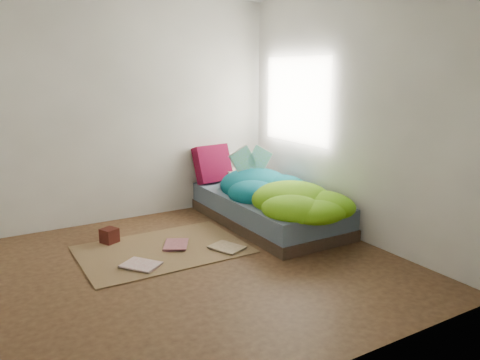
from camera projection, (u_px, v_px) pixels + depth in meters
name	position (u px, v px, depth m)	size (l,w,h in m)	color
ground	(201.00, 266.00, 4.27)	(3.50, 3.50, 0.00)	#3B2416
room_walls	(198.00, 85.00, 3.91)	(3.54, 3.54, 2.62)	beige
bed	(268.00, 209.00, 5.44)	(1.00, 2.00, 0.34)	#36281D
duvet	(279.00, 185.00, 5.18)	(0.96, 1.84, 0.34)	#075A75
rug	(163.00, 250.00, 4.65)	(1.60, 1.10, 0.01)	brown
pillow_floral	(246.00, 175.00, 6.17)	(0.53, 0.33, 0.12)	#EEE3CD
pillow_magenta	(213.00, 164.00, 5.98)	(0.47, 0.15, 0.47)	#500524
open_book	(252.00, 151.00, 5.53)	(0.43, 0.09, 0.26)	green
wooden_box	(109.00, 235.00, 4.82)	(0.15, 0.15, 0.15)	#35110C
floor_book_a	(133.00, 270.00, 4.13)	(0.24, 0.33, 0.02)	silver
floor_book_b	(164.00, 245.00, 4.72)	(0.23, 0.31, 0.03)	#B86A77
floor_book_c	(219.00, 251.00, 4.56)	(0.24, 0.33, 0.02)	tan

